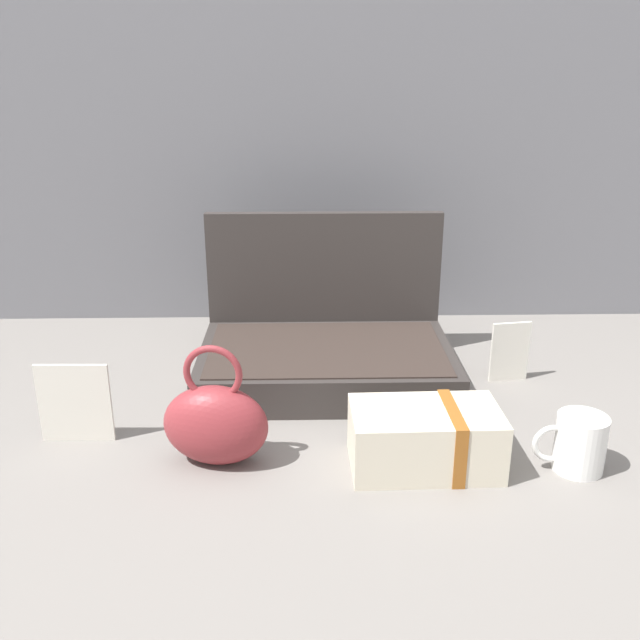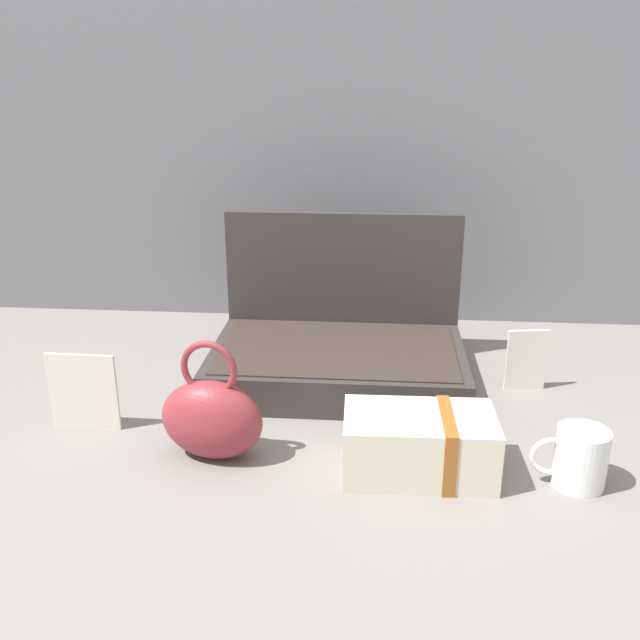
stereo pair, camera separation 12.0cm
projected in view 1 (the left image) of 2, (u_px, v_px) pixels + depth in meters
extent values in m
plane|color=slate|center=(308.00, 416.00, 1.29)|extent=(6.00, 6.00, 0.00)
cube|color=slate|center=(304.00, 25.00, 1.59)|extent=(3.20, 0.06, 1.40)
cube|color=#332D2B|center=(329.00, 366.00, 1.41)|extent=(0.51, 0.32, 0.07)
cube|color=#332823|center=(329.00, 348.00, 1.40)|extent=(0.47, 0.29, 0.00)
cube|color=#332D2B|center=(326.00, 284.00, 1.53)|extent=(0.51, 0.02, 0.32)
ellipsoid|color=maroon|center=(219.00, 425.00, 1.11)|extent=(0.18, 0.12, 0.14)
torus|color=maroon|center=(216.00, 373.00, 1.08)|extent=(0.10, 0.02, 0.10)
cube|color=beige|center=(428.00, 438.00, 1.11)|extent=(0.24, 0.14, 0.10)
cube|color=#99561E|center=(453.00, 438.00, 1.11)|extent=(0.02, 0.14, 0.10)
cylinder|color=white|center=(583.00, 443.00, 1.10)|extent=(0.08, 0.08, 0.09)
torus|color=white|center=(555.00, 443.00, 1.10)|extent=(0.07, 0.01, 0.07)
cube|color=silver|center=(78.00, 403.00, 1.18)|extent=(0.12, 0.01, 0.14)
cube|color=white|center=(512.00, 352.00, 1.41)|extent=(0.08, 0.02, 0.13)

